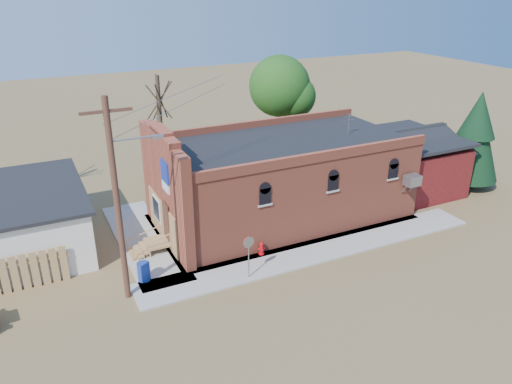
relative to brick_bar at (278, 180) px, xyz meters
name	(u,v)px	position (x,y,z in m)	size (l,w,h in m)	color
ground	(301,266)	(-1.64, -5.49, -2.34)	(120.00, 120.00, 0.00)	brown
sidewalk_south	(317,251)	(-0.14, -4.59, -2.30)	(19.00, 2.20, 0.08)	#9E9991
sidewalk_west	(143,240)	(-7.94, 0.51, -2.30)	(2.60, 10.00, 0.08)	#9E9991
brick_bar	(278,180)	(0.00, 0.00, 0.00)	(16.40, 7.97, 6.30)	#B85138
red_shed	(410,156)	(9.86, 0.01, -0.07)	(5.40, 6.40, 4.30)	#4F160D
wood_fence	(10,275)	(-14.44, -1.69, -1.44)	(5.20, 0.10, 1.80)	#A4744A
utility_pole	(118,198)	(-9.79, -4.29, 2.43)	(3.12, 0.26, 9.00)	#45271B
tree_bare_near	(159,100)	(-4.64, 7.51, 3.62)	(2.80, 2.80, 7.65)	#443826
tree_leafy	(280,86)	(4.36, 8.01, 3.59)	(4.40, 4.40, 8.15)	#443826
evergreen_tree	(476,134)	(13.86, -1.49, 1.37)	(3.60, 3.60, 6.50)	#443826
fire_hydrant	(261,248)	(-2.91, -3.70, -1.92)	(0.41, 0.41, 0.70)	#B30A0F
stop_sign	(249,246)	(-4.39, -5.33, -0.60)	(0.58, 0.13, 2.16)	gray
trash_barrel	(144,271)	(-8.88, -3.41, -1.81)	(0.59, 0.59, 0.90)	navy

